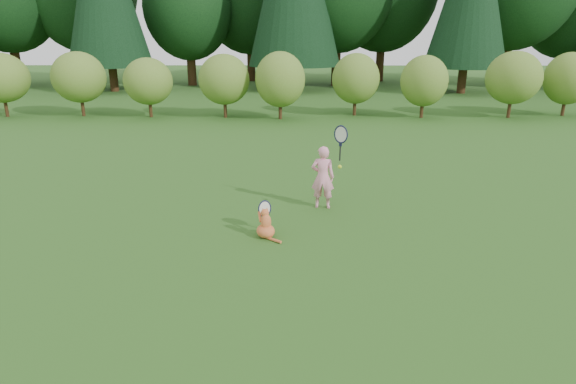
# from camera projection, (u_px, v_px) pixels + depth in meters

# --- Properties ---
(ground) EXTENTS (100.00, 100.00, 0.00)m
(ground) POSITION_uv_depth(u_px,v_px,m) (275.00, 247.00, 7.93)
(ground) COLOR #284F16
(ground) RESTS_ON ground
(shrub_row) EXTENTS (28.00, 3.00, 2.80)m
(shrub_row) POSITION_uv_depth(u_px,v_px,m) (287.00, 84.00, 19.85)
(shrub_row) COLOR olive
(shrub_row) RESTS_ON ground
(child) EXTENTS (0.70, 0.45, 1.90)m
(child) POSITION_uv_depth(u_px,v_px,m) (323.00, 176.00, 9.56)
(child) COLOR pink
(child) RESTS_ON ground
(cat) EXTENTS (0.53, 0.74, 0.72)m
(cat) POSITION_uv_depth(u_px,v_px,m) (265.00, 222.00, 8.27)
(cat) COLOR #D44F28
(cat) RESTS_ON ground
(tennis_ball) EXTENTS (0.07, 0.07, 0.07)m
(tennis_ball) POSITION_uv_depth(u_px,v_px,m) (340.00, 167.00, 9.00)
(tennis_ball) COLOR #B4CB17
(tennis_ball) RESTS_ON ground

